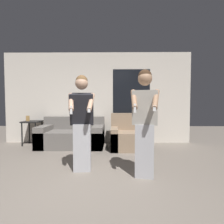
{
  "coord_description": "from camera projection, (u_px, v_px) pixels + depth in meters",
  "views": [
    {
      "loc": [
        0.51,
        -2.17,
        1.17
      ],
      "look_at": [
        0.47,
        0.75,
        1.04
      ],
      "focal_mm": 28.0,
      "sensor_mm": 36.0,
      "label": 1
    }
  ],
  "objects": [
    {
      "name": "wall_back",
      "position": [
        98.0,
        98.0,
        5.26
      ],
      "size": [
        5.57,
        0.07,
        2.7
      ],
      "color": "silver",
      "rests_on": "ground_plane"
    },
    {
      "name": "ground_plane",
      "position": [
        74.0,
        196.0,
        2.23
      ],
      "size": [
        14.0,
        14.0,
        0.0
      ],
      "primitive_type": "plane",
      "color": "slate"
    },
    {
      "name": "person_left",
      "position": [
        82.0,
        122.0,
        3.04
      ],
      "size": [
        0.46,
        0.53,
        1.66
      ],
      "color": "#B2B2B7",
      "rests_on": "ground_plane"
    },
    {
      "name": "couch",
      "position": [
        72.0,
        136.0,
        4.81
      ],
      "size": [
        1.74,
        0.94,
        0.8
      ],
      "color": "slate",
      "rests_on": "ground_plane"
    },
    {
      "name": "person_right",
      "position": [
        145.0,
        122.0,
        2.78
      ],
      "size": [
        0.46,
        0.52,
        1.72
      ],
      "color": "#B2B2B7",
      "rests_on": "ground_plane"
    },
    {
      "name": "armchair",
      "position": [
        129.0,
        137.0,
        4.59
      ],
      "size": [
        0.97,
        0.85,
        0.91
      ],
      "color": "#937A60",
      "rests_on": "ground_plane"
    },
    {
      "name": "side_table",
      "position": [
        32.0,
        125.0,
        5.01
      ],
      "size": [
        0.47,
        0.5,
        0.83
      ],
      "color": "black",
      "rests_on": "ground_plane"
    }
  ]
}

